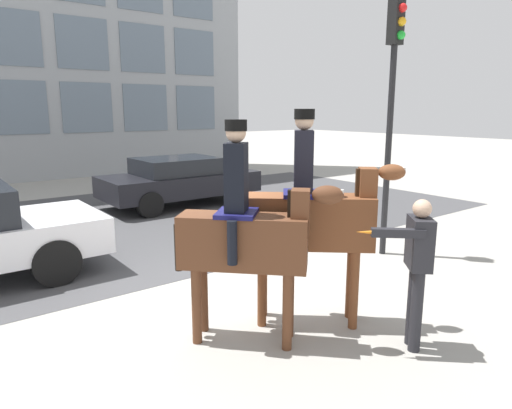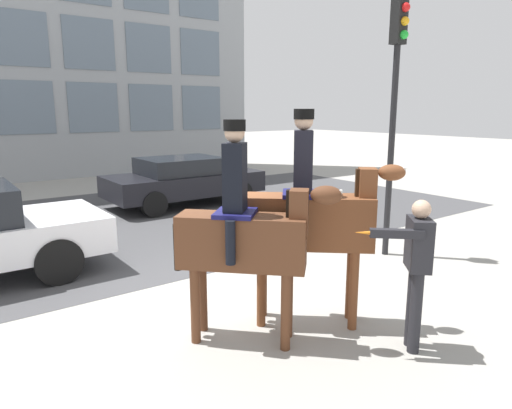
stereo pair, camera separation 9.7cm
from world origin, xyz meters
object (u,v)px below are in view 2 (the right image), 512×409
at_px(mounted_horse_companion, 311,216).
at_px(street_car_far_lane, 183,180).
at_px(pedestrian_bystander, 416,263).
at_px(mounted_horse_lead, 245,234).
at_px(traffic_light, 395,91).

relative_size(mounted_horse_companion, street_car_far_lane, 0.62).
height_order(mounted_horse_companion, pedestrian_bystander, mounted_horse_companion).
height_order(mounted_horse_lead, mounted_horse_companion, mounted_horse_companion).
bearing_deg(pedestrian_bystander, mounted_horse_companion, -25.89).
bearing_deg(traffic_light, street_car_far_lane, 98.55).
height_order(mounted_horse_lead, pedestrian_bystander, mounted_horse_lead).
xyz_separation_m(mounted_horse_lead, street_car_far_lane, (3.01, 7.34, -0.56)).
bearing_deg(street_car_far_lane, traffic_light, -81.45).
xyz_separation_m(mounted_horse_lead, traffic_light, (3.95, 1.09, 1.67)).
bearing_deg(mounted_horse_lead, street_car_far_lane, 113.15).
bearing_deg(street_car_far_lane, mounted_horse_lead, -112.31).
distance_m(street_car_far_lane, traffic_light, 6.71).
relative_size(street_car_far_lane, traffic_light, 0.96).
height_order(mounted_horse_lead, traffic_light, traffic_light).
xyz_separation_m(mounted_horse_lead, pedestrian_bystander, (1.38, -1.27, -0.27)).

